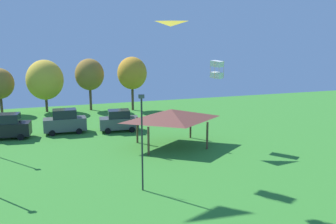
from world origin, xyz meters
TOP-DOWN VIEW (x-y plane):
  - kite_flying_2 at (7.23, 34.99)m, footprint 2.76×2.33m
  - kite_flying_7 at (11.55, 34.05)m, footprint 1.39×1.40m
  - parked_car_leftmost at (-7.88, 42.61)m, footprint 4.68×2.49m
  - parked_car_second_from_left at (-2.14, 43.02)m, footprint 4.50×2.09m
  - parked_car_third_from_left at (3.60, 41.97)m, footprint 4.40×2.40m
  - park_pavilion at (7.24, 34.77)m, footprint 7.33×5.27m
  - light_post_2 at (2.01, 25.69)m, footprint 0.36×0.20m
  - treeline_tree_3 at (-3.99, 55.96)m, footprint 5.05×5.05m
  - treeline_tree_4 at (2.08, 55.33)m, footprint 4.09×4.09m
  - treeline_tree_5 at (7.83, 53.32)m, footprint 4.20×4.20m

SIDE VIEW (x-z plane):
  - parked_car_third_from_left at x=3.60m, z-range -0.02..2.39m
  - parked_car_leftmost at x=-7.88m, z-range -0.03..2.58m
  - parked_car_second_from_left at x=-2.14m, z-range -0.04..2.61m
  - park_pavilion at x=7.24m, z-range 1.28..4.88m
  - light_post_2 at x=2.01m, z-range 0.40..6.97m
  - treeline_tree_3 at x=-3.99m, z-range 0.87..8.19m
  - treeline_tree_4 at x=2.08m, z-range 1.43..8.84m
  - treeline_tree_5 at x=7.83m, z-range 1.50..9.16m
  - kite_flying_7 at x=11.55m, z-range 6.43..8.12m
  - kite_flying_2 at x=7.23m, z-range 10.07..10.68m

